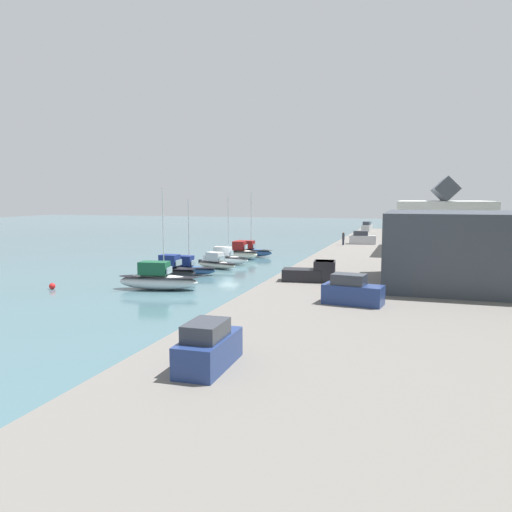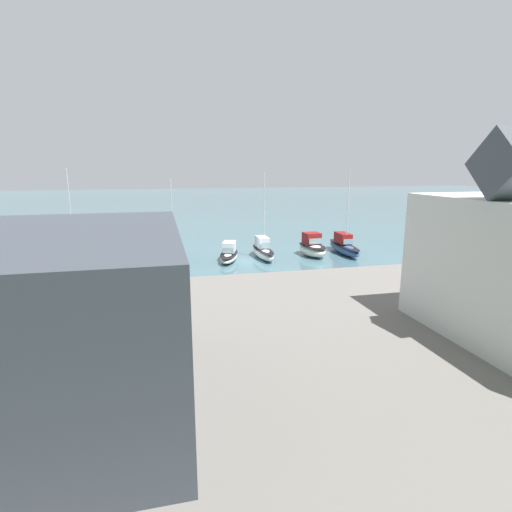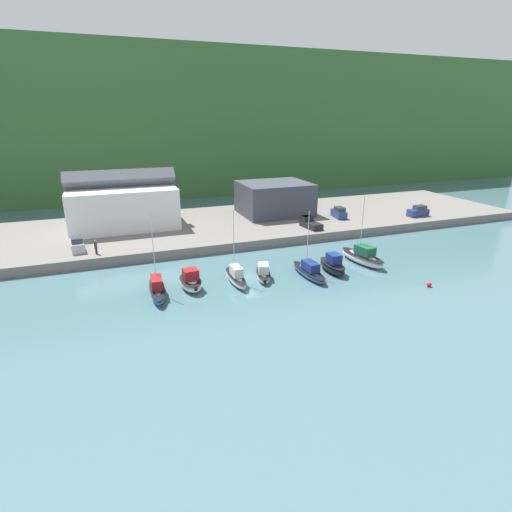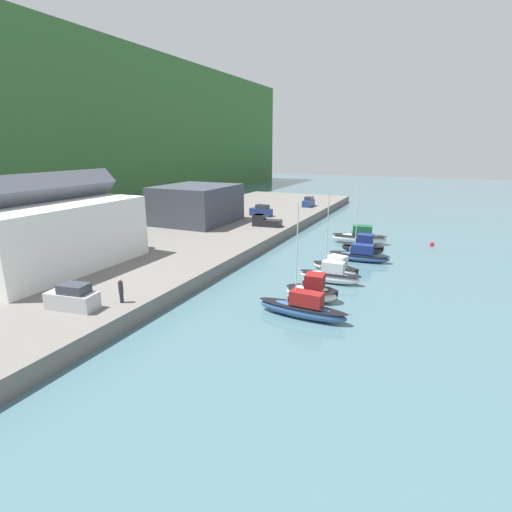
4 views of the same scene
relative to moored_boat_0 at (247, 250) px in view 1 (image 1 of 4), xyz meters
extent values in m
plane|color=#476B75|center=(11.92, 1.40, -0.90)|extent=(320.00, 320.00, 0.00)
cube|color=slate|center=(11.92, 25.55, -0.13)|extent=(127.36, 27.08, 1.54)
cube|color=white|center=(-1.89, 28.54, 4.19)|extent=(18.24, 12.01, 7.09)
cube|color=#515660|center=(-1.89, 28.54, 9.31)|extent=(18.61, 3.15, 3.15)
cube|color=#3D424C|center=(27.26, 28.25, 3.82)|extent=(13.47, 11.63, 6.35)
cube|color=slate|center=(27.26, 22.50, 3.82)|extent=(12.80, 0.10, 3.81)
ellipsoid|color=#33568E|center=(0.00, 0.07, -0.28)|extent=(2.17, 8.13, 1.23)
ellipsoid|color=black|center=(0.00, 0.07, 0.15)|extent=(2.25, 8.29, 0.12)
cube|color=maroon|center=(-0.02, -0.33, 0.93)|extent=(1.44, 2.89, 1.21)
cube|color=#8CA5B2|center=(0.07, 1.22, 0.75)|extent=(1.15, 0.17, 0.60)
cylinder|color=silver|center=(0.04, 0.67, 4.74)|extent=(0.10, 0.10, 8.82)
ellipsoid|color=white|center=(4.17, 0.43, -0.18)|extent=(2.69, 5.11, 1.44)
ellipsoid|color=black|center=(4.17, 0.43, 0.33)|extent=(2.79, 5.22, 0.12)
cube|color=maroon|center=(4.18, 0.19, 1.18)|extent=(1.88, 1.86, 1.26)
cube|color=#8CA5B2|center=(4.11, 1.20, 0.99)|extent=(1.59, 0.21, 0.63)
cube|color=black|center=(4.33, -1.92, 0.11)|extent=(0.38, 0.30, 0.56)
ellipsoid|color=white|center=(10.01, 0.18, -0.29)|extent=(1.66, 6.66, 1.21)
ellipsoid|color=black|center=(10.01, 0.18, 0.13)|extent=(1.73, 6.79, 0.12)
cube|color=silver|center=(10.02, -0.15, 0.91)|extent=(1.21, 2.34, 1.20)
cube|color=#8CA5B2|center=(10.00, 1.16, 0.73)|extent=(1.07, 0.11, 0.60)
cylinder|color=silver|center=(10.01, 0.68, 4.50)|extent=(0.10, 0.10, 8.38)
ellipsoid|color=white|center=(13.99, 0.55, -0.43)|extent=(3.38, 6.16, 0.94)
ellipsoid|color=black|center=(13.99, 0.55, -0.10)|extent=(3.48, 6.29, 0.12)
cube|color=silver|center=(13.90, 0.27, 0.61)|extent=(1.85, 2.36, 1.14)
cube|color=#8CA5B2|center=(14.25, 1.40, 0.44)|extent=(1.15, 0.44, 0.57)
cube|color=black|center=(13.17, -2.13, -0.24)|extent=(0.43, 0.37, 0.56)
ellipsoid|color=#33568E|center=(19.92, -1.11, -0.36)|extent=(2.20, 7.75, 1.07)
ellipsoid|color=black|center=(19.92, -1.11, 0.01)|extent=(2.29, 7.91, 0.12)
cube|color=navy|center=(19.93, -1.49, 0.76)|extent=(1.54, 2.74, 1.17)
cube|color=#8CA5B2|center=(19.88, 0.00, 0.58)|extent=(1.29, 0.15, 0.58)
cylinder|color=silver|center=(19.90, -0.53, 4.11)|extent=(0.10, 0.10, 7.86)
ellipsoid|color=black|center=(23.71, -0.84, -0.15)|extent=(2.08, 5.69, 1.50)
ellipsoid|color=black|center=(23.71, -0.84, 0.38)|extent=(2.16, 5.80, 0.12)
cube|color=navy|center=(23.71, -1.13, 1.25)|extent=(1.54, 2.00, 1.28)
cube|color=#8CA5B2|center=(23.72, 0.02, 1.05)|extent=(1.37, 0.11, 0.64)
cube|color=black|center=(23.68, -3.54, 0.16)|extent=(0.36, 0.28, 0.56)
ellipsoid|color=silver|center=(29.65, 0.70, -0.14)|extent=(3.52, 8.33, 1.52)
ellipsoid|color=black|center=(29.65, 0.70, 0.39)|extent=(3.64, 8.51, 0.12)
cube|color=#195638|center=(29.71, 0.30, 1.26)|extent=(2.14, 3.06, 1.28)
cube|color=#8CA5B2|center=(29.47, 1.85, 1.07)|extent=(1.55, 0.34, 0.64)
cylinder|color=silver|center=(29.56, 1.30, 4.90)|extent=(0.10, 0.10, 8.55)
cube|color=navy|center=(37.89, 20.78, 1.34)|extent=(2.39, 4.42, 1.40)
cube|color=#333842|center=(37.85, 20.47, 2.42)|extent=(1.85, 2.51, 0.76)
cube|color=navy|center=(53.29, 16.22, 1.34)|extent=(4.24, 1.88, 1.40)
cube|color=#333842|center=(53.60, 16.22, 2.42)|extent=(2.34, 1.58, 0.76)
cube|color=#B7B7BC|center=(-42.61, 14.47, 1.34)|extent=(4.36, 2.20, 1.40)
cube|color=#333842|center=(-42.30, 14.44, 2.42)|extent=(2.45, 1.75, 0.76)
cube|color=#B7B7BC|center=(-9.45, 16.71, 1.34)|extent=(2.39, 4.42, 1.40)
cube|color=#333842|center=(-9.41, 16.40, 2.42)|extent=(1.85, 2.51, 0.76)
cube|color=black|center=(29.20, 15.17, 1.19)|extent=(2.42, 3.73, 1.10)
cube|color=black|center=(28.95, 17.18, 1.59)|extent=(2.12, 2.11, 1.90)
cube|color=#2D333D|center=(28.95, 17.18, 2.29)|extent=(1.99, 1.83, 0.50)
cylinder|color=#232838|center=(-6.78, 13.97, 1.07)|extent=(0.32, 0.32, 0.85)
cylinder|color=#333338|center=(-6.78, 13.97, 2.02)|extent=(0.40, 0.40, 1.05)
sphere|color=tan|center=(-6.78, 13.97, 2.66)|extent=(0.24, 0.24, 0.24)
sphere|color=red|center=(32.69, -9.53, -0.59)|extent=(0.62, 0.62, 0.62)
camera|label=1|loc=(73.28, 24.80, 8.22)|focal=35.00mm
camera|label=2|loc=(21.11, 42.99, 9.14)|focal=28.00mm
camera|label=3|loc=(-4.18, -45.43, 19.72)|focal=28.00mm
camera|label=4|loc=(-30.91, -9.72, 13.63)|focal=28.00mm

